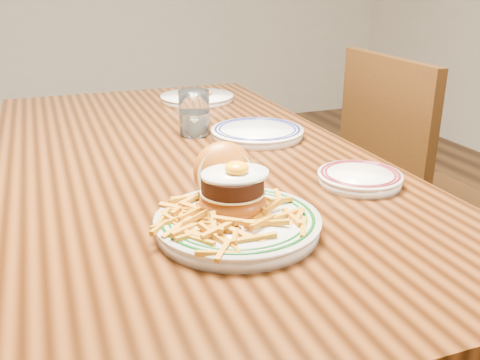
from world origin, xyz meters
name	(u,v)px	position (x,y,z in m)	size (l,w,h in m)	color
table	(185,189)	(0.00, 0.00, 0.66)	(0.85, 1.60, 0.75)	black
chair_right	(411,195)	(0.75, 0.09, 0.50)	(0.45, 0.45, 0.94)	#381F0B
main_plate	(235,208)	(-0.02, -0.41, 0.79)	(0.28, 0.29, 0.13)	white
side_plate	(360,177)	(0.29, -0.31, 0.77)	(0.17, 0.18, 0.03)	white
rear_plate	(257,132)	(0.22, 0.07, 0.77)	(0.24, 0.24, 0.03)	white
water_glass	(194,116)	(0.07, 0.15, 0.80)	(0.08, 0.08, 0.12)	white
far_plate	(197,97)	(0.19, 0.54, 0.76)	(0.24, 0.24, 0.04)	white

